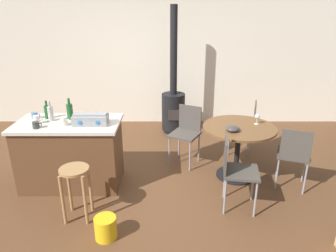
% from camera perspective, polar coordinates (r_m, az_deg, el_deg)
% --- Properties ---
extents(ground_plane, '(8.80, 8.80, 0.00)m').
position_cam_1_polar(ground_plane, '(4.34, -4.17, -10.13)').
color(ground_plane, brown).
extents(back_wall, '(8.00, 0.10, 2.70)m').
position_cam_1_polar(back_wall, '(6.26, -3.00, 12.72)').
color(back_wall, silver).
rests_on(back_wall, ground_plane).
extents(kitchen_island, '(1.33, 0.73, 0.89)m').
position_cam_1_polar(kitchen_island, '(4.27, -17.80, -4.90)').
color(kitchen_island, brown).
rests_on(kitchen_island, ground_plane).
extents(wooden_stool, '(0.32, 0.32, 0.63)m').
position_cam_1_polar(wooden_stool, '(3.56, -17.07, -10.01)').
color(wooden_stool, '#A37A4C').
rests_on(wooden_stool, ground_plane).
extents(dining_table, '(0.99, 0.99, 0.76)m').
position_cam_1_polar(dining_table, '(4.30, 12.79, -2.30)').
color(dining_table, black).
rests_on(dining_table, ground_plane).
extents(folding_chair_near, '(0.54, 0.54, 0.88)m').
position_cam_1_polar(folding_chair_near, '(4.62, 3.27, -0.78)').
color(folding_chair_near, '#47423D').
rests_on(folding_chair_near, ground_plane).
extents(folding_chair_far, '(0.46, 0.46, 0.88)m').
position_cam_1_polar(folding_chair_far, '(3.64, 12.22, -7.61)').
color(folding_chair_far, '#47423D').
rests_on(folding_chair_far, ground_plane).
extents(folding_chair_left, '(0.51, 0.51, 0.86)m').
position_cam_1_polar(folding_chair_left, '(4.25, 22.25, -4.66)').
color(folding_chair_left, '#47423D').
rests_on(folding_chair_left, ground_plane).
extents(folding_chair_right, '(0.50, 0.50, 0.87)m').
position_cam_1_polar(folding_chair_right, '(5.09, 14.16, 0.50)').
color(folding_chair_right, '#47423D').
rests_on(folding_chair_right, ground_plane).
extents(wood_stove, '(0.44, 0.45, 2.33)m').
position_cam_1_polar(wood_stove, '(5.81, 0.79, 4.19)').
color(wood_stove, black).
rests_on(wood_stove, ground_plane).
extents(toolbox, '(0.43, 0.21, 0.15)m').
position_cam_1_polar(toolbox, '(3.92, -14.47, 1.21)').
color(toolbox, gray).
rests_on(toolbox, kitchen_island).
extents(bottle_0, '(0.07, 0.07, 0.24)m').
position_cam_1_polar(bottle_0, '(4.31, -21.83, 2.49)').
color(bottle_0, '#194C23').
rests_on(bottle_0, kitchen_island).
extents(bottle_1, '(0.07, 0.07, 0.26)m').
position_cam_1_polar(bottle_1, '(4.20, -21.28, 2.21)').
color(bottle_1, '#B7B2AD').
rests_on(bottle_1, kitchen_island).
extents(bottle_2, '(0.08, 0.08, 0.28)m').
position_cam_1_polar(bottle_2, '(4.18, -18.06, 2.64)').
color(bottle_2, '#194C23').
rests_on(bottle_2, kitchen_island).
extents(cup_0, '(0.11, 0.07, 0.11)m').
position_cam_1_polar(cup_0, '(4.17, -23.50, 1.08)').
color(cup_0, white).
rests_on(cup_0, kitchen_island).
extents(cup_1, '(0.11, 0.08, 0.08)m').
position_cam_1_polar(cup_1, '(4.39, -23.81, 1.76)').
color(cup_1, '#4C7099').
rests_on(cup_1, kitchen_island).
extents(cup_2, '(0.12, 0.08, 0.08)m').
position_cam_1_polar(cup_2, '(4.02, -23.62, 0.15)').
color(cup_2, '#383838').
rests_on(cup_2, kitchen_island).
extents(cup_3, '(0.12, 0.08, 0.11)m').
position_cam_1_polar(cup_3, '(3.99, -19.08, 0.83)').
color(cup_3, white).
rests_on(cup_3, kitchen_island).
extents(wine_glass, '(0.07, 0.07, 0.14)m').
position_cam_1_polar(wine_glass, '(4.35, 16.07, 1.69)').
color(wine_glass, silver).
rests_on(wine_glass, dining_table).
extents(serving_bowl, '(0.18, 0.18, 0.07)m').
position_cam_1_polar(serving_bowl, '(4.04, 11.74, -0.45)').
color(serving_bowl, '#383838').
rests_on(serving_bowl, dining_table).
extents(plastic_bucket, '(0.23, 0.23, 0.24)m').
position_cam_1_polar(plastic_bucket, '(3.39, -11.75, -18.12)').
color(plastic_bucket, yellow).
rests_on(plastic_bucket, ground_plane).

